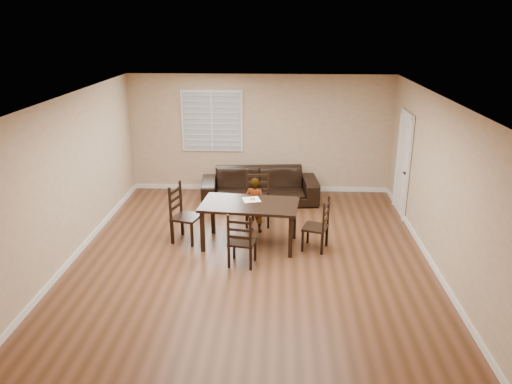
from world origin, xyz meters
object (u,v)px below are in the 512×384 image
Objects in this scene: chair_far at (240,244)px; chair_right at (322,227)px; chair_near at (258,199)px; chair_left at (180,215)px; child at (255,205)px; donut at (253,199)px; sofa at (260,186)px; dining_table at (250,208)px.

chair_right is (1.36, 0.73, 0.01)m from chair_far.
chair_right is (1.17, -1.22, -0.06)m from chair_near.
chair_left is at bearing -31.31° from chair_far.
chair_far is 0.87× the size of child.
child is at bearing -86.40° from chair_far.
chair_right is 1.43m from child.
child is (-0.03, -0.47, 0.05)m from chair_near.
donut is 0.04× the size of sofa.
chair_near is 0.47m from child.
sofa is at bearing -136.11° from chair_right.
chair_right is (2.54, -0.30, -0.06)m from chair_left.
chair_right reaches higher than dining_table.
child reaches higher than dining_table.
chair_right is at bearing -69.07° from sofa.
sofa is (0.04, 2.03, -0.44)m from donut.
chair_right is 2.65m from sofa.
sofa is at bearing 88.92° from donut.
chair_left is 0.42× the size of sofa.
child is (-1.20, 0.76, 0.11)m from chair_right.
chair_right is 9.91× the size of donut.
chair_near is at bearing -118.89° from chair_right.
chair_far is at bearing -116.04° from chair_left.
donut is at bearing 83.66° from dining_table.
dining_table is 0.70× the size of sofa.
chair_near is 1.01× the size of chair_left.
dining_table is 0.22m from donut.
chair_right is at bearing -142.23° from chair_far.
chair_left reaches higher than donut.
donut is at bearing 105.34° from child.
dining_table reaches higher than sofa.
child is at bearing -56.20° from chair_left.
donut is at bearing -96.77° from sofa.
dining_table is 1.65× the size of chair_near.
dining_table is 1.30m from chair_right.
chair_right is at bearing -48.24° from chair_near.
chair_left is at bearing 179.08° from dining_table.
chair_near is 0.42× the size of sofa.
chair_near is at bearing -75.36° from child.
dining_table is 1.10m from chair_near.
chair_near is 1.70m from chair_right.
donut is (0.13, 1.06, 0.39)m from chair_far.
donut is (1.32, 0.04, 0.33)m from chair_left.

